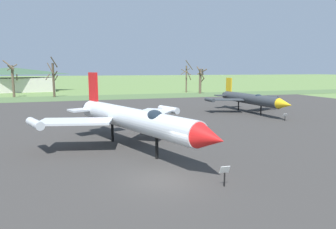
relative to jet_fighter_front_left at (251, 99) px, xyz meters
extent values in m
plane|color=#607F42|center=(-18.71, -20.85, -2.02)|extent=(600.00, 600.00, 0.00)
cube|color=#383533|center=(-18.71, -3.88, -1.99)|extent=(94.85, 56.56, 0.05)
cube|color=#4D683B|center=(-18.71, 30.40, -1.99)|extent=(154.85, 12.00, 0.06)
cylinder|color=#33383D|center=(-0.01, 0.34, -0.03)|extent=(1.91, 12.09, 1.39)
cone|color=yellow|center=(0.29, -6.75, -0.03)|extent=(1.37, 2.19, 1.28)
cylinder|color=black|center=(-0.29, 6.63, -0.03)|extent=(1.00, 0.81, 0.97)
ellipsoid|color=#19232D|center=(0.07, -1.68, 0.35)|extent=(0.89, 1.67, 0.83)
cube|color=#33383D|center=(-3.07, 1.41, -0.13)|extent=(5.02, 3.44, 0.13)
cube|color=#33383D|center=(2.93, 1.67, -0.13)|extent=(5.04, 3.74, 0.13)
cylinder|color=#33383D|center=(-5.39, 1.78, -0.13)|extent=(0.61, 2.24, 0.52)
cylinder|color=#33383D|center=(5.22, 2.24, -0.13)|extent=(0.61, 2.24, 0.52)
cube|color=yellow|center=(-0.25, 5.84, 1.71)|extent=(0.23, 1.48, 2.09)
cube|color=#33383D|center=(-1.52, 5.65, 0.08)|extent=(2.04, 1.38, 0.13)
cube|color=#33383D|center=(1.02, 5.76, 0.08)|extent=(2.04, 1.38, 0.13)
cylinder|color=black|center=(0.10, -2.31, -1.37)|extent=(0.19, 0.19, 1.30)
cylinder|color=black|center=(-0.13, 2.99, -1.37)|extent=(0.19, 0.19, 1.30)
cylinder|color=black|center=(0.32, -6.82, -1.73)|extent=(0.08, 0.08, 0.57)
cube|color=white|center=(0.32, -6.82, -1.28)|extent=(0.66, 0.32, 0.36)
cylinder|color=silver|center=(-19.22, -14.02, 0.35)|extent=(6.68, 13.96, 1.65)
cone|color=red|center=(-16.32, -21.56, 0.35)|extent=(2.08, 2.27, 1.52)
cylinder|color=black|center=(-21.91, -7.03, 0.35)|extent=(1.41, 1.26, 1.16)
ellipsoid|color=#19232D|center=(-18.16, -16.79, 0.80)|extent=(1.15, 2.16, 1.08)
cube|color=silver|center=(-23.26, -13.10, 0.22)|extent=(5.71, 3.84, 0.15)
cube|color=silver|center=(-16.84, -10.63, 0.22)|extent=(5.23, 5.85, 0.15)
cylinder|color=silver|center=(-26.01, -13.21, 0.22)|extent=(1.52, 2.69, 0.62)
cylinder|color=silver|center=(-14.72, -8.87, 0.22)|extent=(1.52, 2.69, 0.62)
cube|color=red|center=(-21.60, -7.84, 2.47)|extent=(0.74, 1.51, 2.59)
cube|color=silver|center=(-22.76, -8.53, 0.47)|extent=(2.42, 2.16, 0.15)
cube|color=silver|center=(-20.27, -7.58, 0.47)|extent=(2.42, 2.16, 0.15)
cylinder|color=black|center=(-18.09, -16.96, -1.25)|extent=(0.22, 0.22, 1.54)
cylinder|color=black|center=(-20.35, -11.08, -1.25)|extent=(0.22, 0.22, 1.54)
cylinder|color=black|center=(-16.04, -22.71, -1.63)|extent=(0.08, 0.08, 0.77)
cube|color=white|center=(-16.04, -22.71, -1.07)|extent=(0.52, 0.23, 0.41)
cylinder|color=brown|center=(-35.95, 36.65, 1.44)|extent=(0.51, 0.51, 6.93)
cylinder|color=brown|center=(-36.38, 35.57, 5.05)|extent=(2.40, 1.18, 1.99)
cylinder|color=brown|center=(-36.08, 36.05, 4.30)|extent=(1.43, 0.54, 1.36)
cylinder|color=brown|center=(-35.13, 36.80, 2.40)|extent=(0.56, 1.81, 1.52)
cylinder|color=brown|center=(-36.09, 37.65, 4.52)|extent=(2.17, 0.53, 1.46)
cylinder|color=brown|center=(-27.51, 34.17, 1.69)|extent=(0.48, 0.48, 7.43)
cylinder|color=brown|center=(-28.68, 34.45, 2.45)|extent=(0.78, 2.46, 1.31)
cylinder|color=brown|center=(-27.16, 33.58, 5.61)|extent=(1.48, 1.02, 2.35)
cylinder|color=brown|center=(-27.13, 34.62, 2.96)|extent=(1.22, 1.07, 1.65)
cylinder|color=brown|center=(-28.02, 33.62, 4.29)|extent=(1.34, 1.27, 2.37)
cylinder|color=brown|center=(-26.99, 34.58, 2.16)|extent=(1.04, 1.27, 1.43)
cylinder|color=brown|center=(5.26, 38.97, 1.51)|extent=(0.39, 0.39, 7.06)
cylinder|color=brown|center=(5.61, 37.88, 5.20)|extent=(2.38, 0.93, 2.54)
cylinder|color=brown|center=(5.78, 38.27, 2.37)|extent=(1.64, 1.28, 2.34)
cylinder|color=brown|center=(5.40, 40.19, 3.52)|extent=(2.56, 0.45, 1.76)
cylinder|color=brown|center=(4.78, 37.80, 3.37)|extent=(2.50, 1.18, 1.62)
cylinder|color=brown|center=(6.93, 33.58, 1.08)|extent=(0.63, 0.63, 6.21)
cylinder|color=brown|center=(6.94, 32.92, 3.03)|extent=(1.54, 0.26, 2.37)
cylinder|color=brown|center=(6.44, 33.23, 3.87)|extent=(1.06, 1.31, 1.88)
cylinder|color=brown|center=(7.46, 33.29, 3.47)|extent=(0.90, 1.34, 1.63)
cylinder|color=brown|center=(7.81, 34.45, 3.48)|extent=(2.03, 2.05, 1.51)
cylinder|color=brown|center=(7.66, 33.68, 1.45)|extent=(0.47, 1.62, 1.13)
cube|color=beige|center=(-39.54, 55.93, -0.14)|extent=(22.68, 14.66, 3.76)
pyramid|color=#38563D|center=(-39.54, 55.93, 3.68)|extent=(23.81, 15.40, 1.94)
camera|label=1|loc=(-23.23, -35.95, 4.02)|focal=32.04mm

